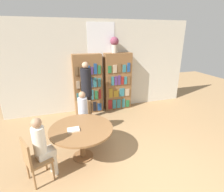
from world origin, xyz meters
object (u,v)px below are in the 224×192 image
object	(u,v)px
bookshelf_left	(88,84)
librarian_standing	(86,85)
chair_near_camera	(34,159)
bookshelf_right	(118,82)
seated_reader_left	(83,113)
reading_table	(82,132)
flower_vase	(114,43)
chair_left_side	(84,116)
seated_reader_right	(43,145)

from	to	relation	value
bookshelf_left	librarian_standing	world-z (taller)	bookshelf_left
chair_near_camera	librarian_standing	distance (m)	2.68
chair_near_camera	librarian_standing	world-z (taller)	librarian_standing
bookshelf_right	seated_reader_left	size ratio (longest dim) A/B	1.59
reading_table	chair_near_camera	world-z (taller)	chair_near_camera
reading_table	flower_vase	bearing A→B (deg)	57.18
flower_vase	chair_left_side	distance (m)	2.57
seated_reader_left	bookshelf_left	bearing A→B (deg)	-94.05
chair_left_side	seated_reader_right	bearing A→B (deg)	66.03
bookshelf_right	reading_table	xyz separation A→B (m)	(-1.62, -2.32, -0.36)
reading_table	chair_near_camera	size ratio (longest dim) A/B	1.47
bookshelf_left	bookshelf_right	size ratio (longest dim) A/B	1.00
flower_vase	librarian_standing	size ratio (longest dim) A/B	0.28
chair_left_side	seated_reader_right	world-z (taller)	seated_reader_right
reading_table	seated_reader_right	size ratio (longest dim) A/B	1.06
librarian_standing	chair_left_side	bearing A→B (deg)	-106.36
flower_vase	chair_near_camera	bearing A→B (deg)	-131.25
bookshelf_left	chair_left_side	size ratio (longest dim) A/B	2.19
chair_near_camera	seated_reader_right	size ratio (longest dim) A/B	0.72
bookshelf_left	chair_near_camera	world-z (taller)	bookshelf_left
bookshelf_right	flower_vase	bearing A→B (deg)	177.71
chair_near_camera	librarian_standing	xyz separation A→B (m)	(1.35, 2.23, 0.61)
bookshelf_left	seated_reader_left	size ratio (longest dim) A/B	1.59
reading_table	bookshelf_right	bearing A→B (deg)	55.07
seated_reader_right	chair_near_camera	bearing A→B (deg)	-90.00
bookshelf_right	chair_near_camera	distance (m)	3.75
chair_left_side	seated_reader_left	size ratio (longest dim) A/B	0.73
bookshelf_left	reading_table	xyz separation A→B (m)	(-0.58, -2.32, -0.36)
chair_near_camera	seated_reader_right	world-z (taller)	seated_reader_right
chair_left_side	librarian_standing	bearing A→B (deg)	-95.10
flower_vase	chair_near_camera	size ratio (longest dim) A/B	0.56
bookshelf_right	seated_reader_left	bearing A→B (deg)	-133.81
bookshelf_left	bookshelf_right	bearing A→B (deg)	0.00
bookshelf_right	seated_reader_left	world-z (taller)	bookshelf_right
chair_near_camera	seated_reader_left	xyz separation A→B (m)	(1.06, 1.21, 0.19)
bookshelf_right	chair_left_side	distance (m)	2.01
bookshelf_left	chair_near_camera	xyz separation A→B (m)	(-1.48, -2.73, -0.48)
reading_table	chair_left_side	distance (m)	1.00
chair_near_camera	reading_table	bearing A→B (deg)	90.00
chair_near_camera	seated_reader_right	bearing A→B (deg)	90.00
chair_near_camera	librarian_standing	size ratio (longest dim) A/B	0.50
flower_vase	seated_reader_left	world-z (taller)	flower_vase
bookshelf_right	reading_table	world-z (taller)	bookshelf_right
bookshelf_right	seated_reader_right	xyz separation A→B (m)	(-2.35, -2.66, -0.28)
bookshelf_left	chair_near_camera	bearing A→B (deg)	-118.41
seated_reader_left	seated_reader_right	bearing A→B (deg)	63.04
reading_table	chair_near_camera	distance (m)	1.00
seated_reader_left	seated_reader_right	size ratio (longest dim) A/B	0.99
reading_table	chair_near_camera	bearing A→B (deg)	-155.26
bookshelf_right	librarian_standing	xyz separation A→B (m)	(-1.18, -0.50, 0.14)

